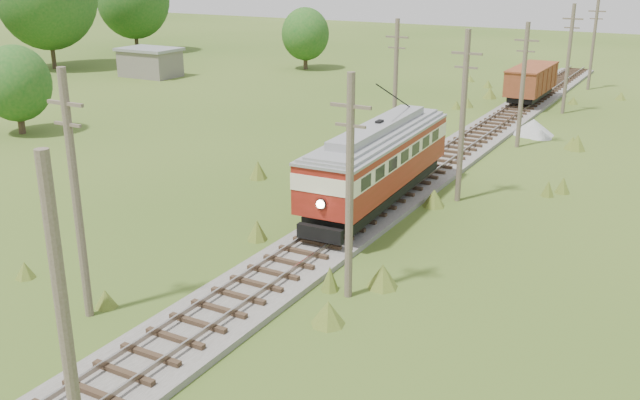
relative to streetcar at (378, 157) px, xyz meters
The scene contains 15 objects.
railbed_main 6.81m from the streetcar, 90.00° to the left, with size 3.60×96.00×0.57m.
streetcar is the anchor object (origin of this frame).
gondola 31.93m from the streetcar, 90.00° to the left, with size 2.77×8.46×2.81m.
gravel_pile 20.79m from the streetcar, 81.24° to the left, with size 3.14×3.33×1.14m.
utility_pole_r_1 22.97m from the streetcar, 82.22° to the right, with size 0.30×0.30×8.80m.
utility_pole_r_2 10.38m from the streetcar, 71.21° to the right, with size 1.60×0.30×8.60m.
utility_pole_r_3 4.96m from the streetcar, 45.87° to the left, with size 1.60×0.30×9.00m.
utility_pole_r_4 16.65m from the streetcar, 79.57° to the left, with size 1.60×0.30×8.40m.
utility_pole_r_5 29.55m from the streetcar, 83.38° to the left, with size 1.60×0.30×8.90m.
utility_pole_r_6 42.45m from the streetcar, 85.67° to the left, with size 1.60×0.30×8.70m.
utility_pole_l_a 16.36m from the streetcar, 104.98° to the right, with size 1.60×0.30×9.00m.
utility_pole_l_b 13.20m from the streetcar, 110.10° to the left, with size 1.60×0.30×8.60m.
tree_mid_a 49.09m from the streetcar, 124.79° to the left, with size 5.46×5.46×7.03m.
tree_mid_c 30.10m from the streetcar, behind, with size 5.04×5.04×6.49m.
shed 48.44m from the streetcar, 145.69° to the left, with size 6.40×4.40×3.10m.
Camera 1 is at (14.49, -4.11, 12.35)m, focal length 40.00 mm.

